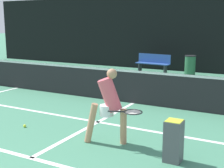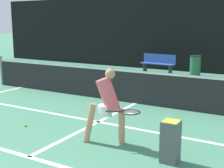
% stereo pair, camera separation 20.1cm
% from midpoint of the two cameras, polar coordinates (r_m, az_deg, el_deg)
% --- Properties ---
extents(court_baseline_near, '(11.00, 0.10, 0.01)m').
position_cam_midpoint_polar(court_baseline_near, '(5.66, -15.61, -12.90)').
color(court_baseline_near, white).
rests_on(court_baseline_near, ground).
extents(court_service_line, '(8.25, 0.10, 0.01)m').
position_cam_midpoint_polar(court_service_line, '(7.31, -3.37, -6.95)').
color(court_service_line, white).
rests_on(court_service_line, ground).
extents(court_center_mark, '(0.10, 4.22, 0.01)m').
position_cam_midpoint_polar(court_center_mark, '(7.21, -3.89, -7.21)').
color(court_center_mark, white).
rests_on(court_center_mark, ground).
extents(net, '(11.09, 0.09, 1.07)m').
position_cam_midpoint_polar(net, '(8.87, 3.32, -0.31)').
color(net, slate).
rests_on(net, ground).
extents(fence_back, '(24.00, 0.06, 3.61)m').
position_cam_midpoint_polar(fence_back, '(14.95, 14.28, 9.01)').
color(fence_back, black).
rests_on(fence_back, ground).
extents(player_practicing, '(1.21, 0.44, 1.45)m').
position_cam_midpoint_polar(player_practicing, '(5.85, -1.49, -3.55)').
color(player_practicing, tan).
rests_on(player_practicing, ground).
extents(tennis_ball_scattered_3, '(0.07, 0.07, 0.07)m').
position_cam_midpoint_polar(tennis_ball_scattered_3, '(7.23, -16.45, -7.36)').
color(tennis_ball_scattered_3, '#D1E033').
rests_on(tennis_ball_scattered_3, ground).
extents(ball_hopper, '(0.28, 0.28, 0.71)m').
position_cam_midpoint_polar(ball_hopper, '(5.30, 10.11, -10.05)').
color(ball_hopper, '#4C4C51').
rests_on(ball_hopper, ground).
extents(courtside_bench, '(1.63, 0.52, 0.86)m').
position_cam_midpoint_polar(courtside_bench, '(14.39, 7.14, 3.86)').
color(courtside_bench, '#2D519E').
rests_on(courtside_bench, ground).
extents(trash_bin, '(0.48, 0.48, 0.89)m').
position_cam_midpoint_polar(trash_bin, '(13.93, 13.68, 3.30)').
color(trash_bin, '#28603D').
rests_on(trash_bin, ground).
extents(tree_east, '(2.81, 2.81, 3.36)m').
position_cam_midpoint_polar(tree_east, '(24.18, 9.63, 12.40)').
color(tree_east, brown).
rests_on(tree_east, ground).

